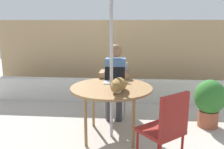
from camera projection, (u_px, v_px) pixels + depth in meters
The scene contains 10 objects.
ground_plane at pixel (111, 136), 3.36m from camera, with size 14.00×14.00×0.00m, color #ADA399.
fence_back at pixel (120, 57), 5.38m from camera, with size 5.66×0.08×1.66m, color tan.
planter_wall_low at pixel (118, 91), 4.79m from camera, with size 5.09×0.20×0.47m, color beige.
patio_table at pixel (111, 91), 3.22m from camera, with size 1.12×1.12×0.73m.
chair_occupied at pixel (116, 84), 4.14m from camera, with size 0.40×0.40×0.90m.
chair_empty at pixel (166, 126), 2.44m from camera, with size 0.56×0.56×0.90m.
person_seated at pixel (115, 77), 3.95m from camera, with size 0.48×0.48×1.24m.
laptop at pixel (115, 78), 3.46m from camera, with size 0.30×0.25×0.21m.
cat at pixel (118, 85), 2.96m from camera, with size 0.23×0.65×0.17m.
potted_plant_near_fence at pixel (210, 101), 3.59m from camera, with size 0.46×0.46×0.75m.
Camera 1 is at (0.26, -3.09, 1.58)m, focal length 37.58 mm.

